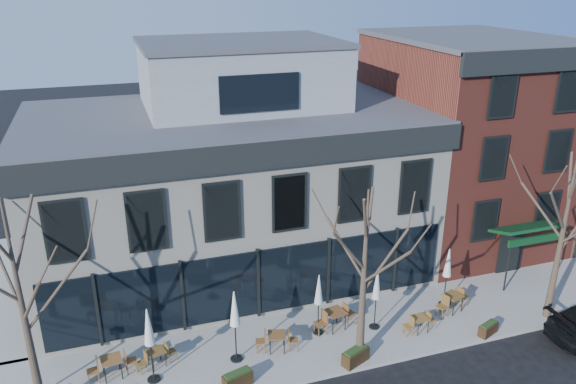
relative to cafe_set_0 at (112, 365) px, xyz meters
name	(u,v)px	position (x,y,z in m)	size (l,w,h in m)	color
ground	(258,320)	(6.16, 2.00, -0.64)	(120.00, 120.00, 0.00)	black
sidewalk_front	(347,332)	(9.41, -0.15, -0.57)	(33.50, 4.70, 0.15)	gray
corner_building	(230,180)	(6.24, 7.07, 4.08)	(18.39, 10.39, 11.10)	silver
red_brick_building	(461,140)	(19.16, 6.99, 4.99)	(8.20, 11.78, 11.18)	maroon
tree_corner	(23,311)	(-2.32, -1.20, 3.60)	(3.93, 3.98, 7.92)	#382B21
tree_mid	(364,276)	(9.17, -1.90, 3.15)	(3.50, 3.55, 7.04)	#382B21
tree_right	(562,236)	(18.17, -1.90, 3.38)	(3.72, 3.77, 7.48)	#382B21
cafe_set_0	(112,365)	(0.00, 0.00, 0.00)	(1.86, 0.81, 0.96)	brown
cafe_set_1	(157,356)	(1.63, 0.10, -0.07)	(1.59, 0.85, 0.82)	brown
cafe_set_2	(277,340)	(6.25, -0.44, -0.03)	(1.77, 0.86, 0.91)	brown
cafe_set_3	(335,318)	(8.99, 0.17, 0.04)	(2.01, 0.92, 1.03)	brown
cafe_set_4	(420,323)	(12.28, -1.12, -0.07)	(1.57, 0.67, 0.82)	brown
cafe_set_5	(452,301)	(14.44, -0.23, 0.01)	(1.90, 1.02, 0.98)	brown
umbrella_0	(149,331)	(1.42, -0.69, 1.67)	(0.49, 0.49, 3.07)	black
umbrella_1	(235,312)	(4.58, -0.50, 1.65)	(0.49, 0.49, 3.05)	black
umbrella_2	(319,293)	(8.21, 0.12, 1.44)	(0.44, 0.44, 2.75)	black
umbrella_3	(377,288)	(10.61, -0.28, 1.44)	(0.44, 0.44, 2.74)	black
umbrella_4	(448,266)	(14.38, 0.31, 1.49)	(0.45, 0.45, 2.81)	black
planter_1	(238,379)	(4.28, -1.97, -0.19)	(1.16, 0.71, 0.61)	black
planter_2	(356,356)	(8.88, -2.13, -0.18)	(1.22, 0.86, 0.63)	#322210
planter_3	(488,329)	(14.88, -2.20, -0.23)	(1.01, 0.69, 0.53)	#321E10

